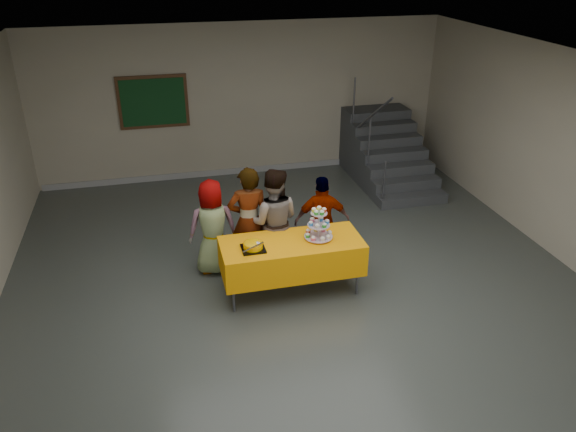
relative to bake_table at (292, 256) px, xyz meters
name	(u,v)px	position (x,y,z in m)	size (l,w,h in m)	color
room_shell	(314,156)	(0.13, -0.51, 1.57)	(10.00, 10.04, 3.02)	#4C514C
bake_table	(292,256)	(0.00, 0.00, 0.00)	(1.88, 0.78, 0.77)	#595960
cupcake_stand	(319,226)	(0.37, 0.00, 0.39)	(0.38, 0.38, 0.44)	silver
bear_cake	(253,245)	(-0.53, -0.08, 0.27)	(0.32, 0.36, 0.12)	black
schoolchild_a	(213,227)	(-0.95, 0.79, 0.15)	(0.69, 0.45, 1.40)	slate
schoolchild_b	(249,221)	(-0.45, 0.65, 0.25)	(0.59, 0.39, 1.61)	slate
schoolchild_c	(273,221)	(-0.11, 0.60, 0.23)	(0.76, 0.60, 1.57)	slate
schoolchild_d	(322,221)	(0.62, 0.64, 0.13)	(0.80, 0.33, 1.37)	slate
staircase	(384,154)	(2.83, 3.60, -0.07)	(1.30, 2.40, 2.04)	#424447
noticeboard	(153,102)	(-1.57, 4.44, 1.04)	(1.30, 0.05, 1.00)	#472B16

